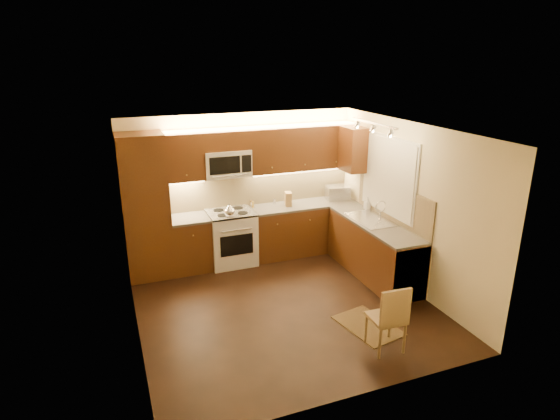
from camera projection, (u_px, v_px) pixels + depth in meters
name	position (u px, v px, depth m)	size (l,w,h in m)	color
floor	(284.00, 305.00, 6.67)	(4.00, 4.00, 0.01)	black
ceiling	(285.00, 130.00, 5.87)	(4.00, 4.00, 0.01)	beige
wall_back	(242.00, 186.00, 8.04)	(4.00, 0.01, 2.50)	beige
wall_front	(360.00, 290.00, 4.50)	(4.00, 0.01, 2.50)	beige
wall_left	(129.00, 244.00, 5.59)	(0.01, 4.00, 2.50)	beige
wall_right	(409.00, 207.00, 6.95)	(0.01, 4.00, 2.50)	beige
pantry	(145.00, 207.00, 7.24)	(0.70, 0.60, 2.30)	#43210E
base_cab_back_left	(191.00, 244.00, 7.70)	(0.62, 0.60, 0.86)	#43210E
counter_back_left	(189.00, 219.00, 7.55)	(0.62, 0.60, 0.04)	#3A3835
base_cab_back_right	(303.00, 229.00, 8.39)	(1.92, 0.60, 0.86)	#43210E
counter_back_right	(304.00, 205.00, 8.25)	(1.92, 0.60, 0.04)	#3A3835
base_cab_right	(374.00, 250.00, 7.46)	(0.60, 2.00, 0.86)	#43210E
counter_right	(375.00, 224.00, 7.32)	(0.60, 2.00, 0.04)	#3A3835
dishwasher	(399.00, 268.00, 6.84)	(0.58, 0.60, 0.84)	silver
backsplash_back	(261.00, 187.00, 8.17)	(3.30, 0.02, 0.60)	tan
backsplash_right	(393.00, 202.00, 7.32)	(0.02, 2.00, 0.60)	tan
upper_cab_back_left	(184.00, 157.00, 7.35)	(0.62, 0.35, 0.75)	#43210E
upper_cab_back_right	(302.00, 148.00, 8.04)	(1.92, 0.35, 0.75)	#43210E
upper_cab_bridge	(226.00, 140.00, 7.51)	(0.76, 0.35, 0.31)	#43210E
upper_cab_right_corner	(354.00, 149.00, 7.93)	(0.35, 0.50, 0.75)	#43210E
stove	(231.00, 238.00, 7.90)	(0.76, 0.65, 0.92)	silver
microwave	(227.00, 163.00, 7.62)	(0.76, 0.38, 0.44)	silver
window_frame	(389.00, 176.00, 7.32)	(0.03, 1.44, 1.24)	silver
window_blinds	(388.00, 176.00, 7.32)	(0.02, 1.36, 1.16)	silver
sink	(371.00, 215.00, 7.42)	(0.52, 0.86, 0.15)	silver
faucet	(381.00, 210.00, 7.46)	(0.20, 0.04, 0.30)	silver
track_light_bar	(374.00, 123.00, 6.77)	(0.04, 1.20, 0.03)	silver
kettle	(229.00, 210.00, 7.49)	(0.19, 0.19, 0.22)	silver
toaster_oven	(337.00, 193.00, 8.47)	(0.41, 0.31, 0.25)	silver
knife_block	(288.00, 199.00, 8.11)	(0.11, 0.17, 0.24)	olive
spice_jar_a	(252.00, 204.00, 8.08)	(0.04, 0.04, 0.08)	silver
spice_jar_b	(251.00, 203.00, 8.12)	(0.04, 0.04, 0.10)	brown
spice_jar_c	(274.00, 201.00, 8.21)	(0.04, 0.04, 0.09)	silver
spice_jar_d	(253.00, 205.00, 8.03)	(0.04, 0.04, 0.11)	olive
soap_bottle	(367.00, 203.00, 7.94)	(0.09, 0.10, 0.21)	silver
rug	(368.00, 326.00, 6.15)	(0.57, 0.86, 0.01)	black
dining_chair	(386.00, 316.00, 5.57)	(0.39, 0.39, 0.88)	olive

